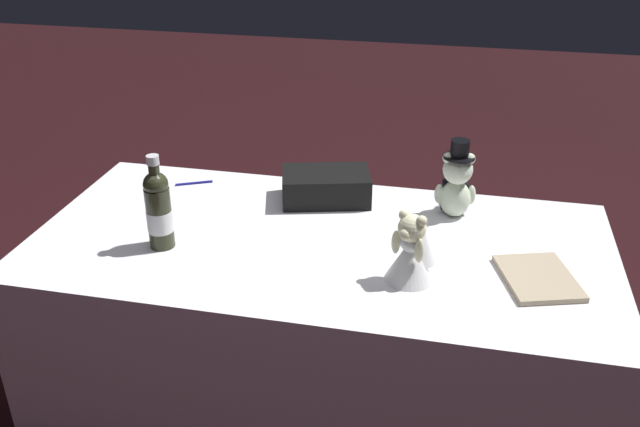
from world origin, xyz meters
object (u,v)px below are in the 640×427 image
at_px(teddy_bear_groom, 456,184).
at_px(guestbook, 538,278).
at_px(champagne_bottle, 159,209).
at_px(teddy_bear_bride, 413,249).
at_px(signing_pen, 195,183).
at_px(gift_case_black, 326,186).

distance_m(teddy_bear_groom, guestbook, 0.49).
xyz_separation_m(teddy_bear_groom, champagne_bottle, (-0.94, -0.44, 0.01)).
height_order(teddy_bear_bride, signing_pen, teddy_bear_bride).
bearing_deg(gift_case_black, champagne_bottle, -135.33).
bearing_deg(teddy_bear_bride, gift_case_black, 127.81).
xyz_separation_m(signing_pen, guestbook, (1.29, -0.44, 0.00)).
bearing_deg(guestbook, champagne_bottle, 164.71).
bearing_deg(guestbook, teddy_bear_groom, 107.47).
xyz_separation_m(teddy_bear_bride, guestbook, (0.38, 0.06, -0.09)).
bearing_deg(gift_case_black, teddy_bear_bride, -52.19).
relative_size(teddy_bear_groom, teddy_bear_bride, 1.27).
distance_m(signing_pen, guestbook, 1.36).
bearing_deg(teddy_bear_bride, signing_pen, 150.83).
bearing_deg(champagne_bottle, gift_case_black, 44.67).
height_order(teddy_bear_groom, guestbook, teddy_bear_groom).
bearing_deg(signing_pen, gift_case_black, -3.28).
relative_size(teddy_bear_groom, signing_pen, 2.05).
distance_m(teddy_bear_bride, signing_pen, 1.04).
bearing_deg(gift_case_black, signing_pen, 176.72).
bearing_deg(teddy_bear_groom, signing_pen, 177.22).
height_order(teddy_bear_groom, champagne_bottle, champagne_bottle).
height_order(teddy_bear_groom, gift_case_black, teddy_bear_groom).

